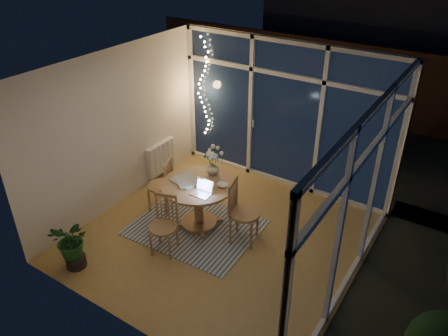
{
  "coord_description": "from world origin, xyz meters",
  "views": [
    {
      "loc": [
        2.91,
        -4.4,
        4.26
      ],
      "look_at": [
        -0.12,
        0.25,
        1.06
      ],
      "focal_mm": 35.0,
      "sensor_mm": 36.0,
      "label": 1
    }
  ],
  "objects": [
    {
      "name": "potted_plant",
      "position": [
        -1.36,
        -1.65,
        0.38
      ],
      "size": [
        0.55,
        0.48,
        0.76
      ],
      "primitive_type": "imported",
      "rotation": [
        0.0,
        0.0,
        0.03
      ],
      "color": "#1A4A1D",
      "rests_on": "floor"
    },
    {
      "name": "wall_left",
      "position": [
        -2.0,
        0.0,
        1.3
      ],
      "size": [
        0.04,
        4.0,
        2.6
      ],
      "primitive_type": "cube",
      "color": "silver",
      "rests_on": "floor"
    },
    {
      "name": "floor",
      "position": [
        0.0,
        0.0,
        0.0
      ],
      "size": [
        4.0,
        4.0,
        0.0
      ],
      "primitive_type": "plane",
      "color": "#9C7844",
      "rests_on": "ground"
    },
    {
      "name": "garden_fence",
      "position": [
        0.0,
        5.5,
        0.9
      ],
      "size": [
        11.0,
        0.08,
        1.8
      ],
      "primitive_type": "cube",
      "color": "#351C13",
      "rests_on": "ground"
    },
    {
      "name": "chair_front",
      "position": [
        -0.51,
        -0.73,
        0.46
      ],
      "size": [
        0.53,
        0.53,
        0.92
      ],
      "primitive_type": "cube",
      "rotation": [
        0.0,
        0.0,
        0.29
      ],
      "color": "#AA7B4C",
      "rests_on": "floor"
    },
    {
      "name": "window_wall_back",
      "position": [
        0.0,
        1.96,
        1.3
      ],
      "size": [
        4.0,
        0.1,
        2.6
      ],
      "primitive_type": "cube",
      "color": "silver",
      "rests_on": "floor"
    },
    {
      "name": "phone",
      "position": [
        -0.48,
        -0.01,
        0.77
      ],
      "size": [
        0.13,
        0.09,
        0.01
      ],
      "primitive_type": "cube",
      "rotation": [
        0.0,
        0.0,
        0.36
      ],
      "color": "black",
      "rests_on": "dining_table"
    },
    {
      "name": "window_wall_right",
      "position": [
        1.96,
        0.0,
        1.3
      ],
      "size": [
        0.1,
        4.0,
        2.6
      ],
      "primitive_type": "cube",
      "color": "silver",
      "rests_on": "floor"
    },
    {
      "name": "rug",
      "position": [
        -0.47,
        -0.04,
        0.01
      ],
      "size": [
        1.96,
        1.59,
        0.01
      ],
      "primitive_type": "cube",
      "rotation": [
        0.0,
        0.0,
        0.04
      ],
      "color": "beige",
      "rests_on": "floor"
    },
    {
      "name": "neighbour_roof",
      "position": [
        0.3,
        8.5,
        2.2
      ],
      "size": [
        7.0,
        3.0,
        2.2
      ],
      "primitive_type": "cube",
      "color": "#32353D",
      "rests_on": "ground"
    },
    {
      "name": "dining_table",
      "position": [
        -0.47,
        0.06,
        0.38
      ],
      "size": [
        1.17,
        1.17,
        0.77
      ],
      "primitive_type": "cylinder",
      "rotation": [
        0.0,
        0.0,
        0.04
      ],
      "color": "#AA7B4C",
      "rests_on": "floor"
    },
    {
      "name": "garden_patio",
      "position": [
        0.5,
        5.0,
        -0.06
      ],
      "size": [
        12.0,
        6.0,
        0.1
      ],
      "primitive_type": "cube",
      "color": "black",
      "rests_on": "ground"
    },
    {
      "name": "flower_vase",
      "position": [
        -0.44,
        0.42,
        0.87
      ],
      "size": [
        0.21,
        0.21,
        0.21
      ],
      "primitive_type": "imported",
      "rotation": [
        0.0,
        0.0,
        0.04
      ],
      "color": "white",
      "rests_on": "dining_table"
    },
    {
      "name": "newspapers",
      "position": [
        -0.66,
        0.05,
        0.78
      ],
      "size": [
        0.5,
        0.45,
        0.02
      ],
      "primitive_type": "cube",
      "rotation": [
        0.0,
        0.0,
        -0.39
      ],
      "color": "beige",
      "rests_on": "dining_table"
    },
    {
      "name": "chair_right",
      "position": [
        0.32,
        0.13,
        0.51
      ],
      "size": [
        0.57,
        0.57,
        1.03
      ],
      "primitive_type": "cube",
      "rotation": [
        0.0,
        0.0,
        1.8
      ],
      "color": "#AA7B4C",
      "rests_on": "floor"
    },
    {
      "name": "chair_left",
      "position": [
        -1.27,
        0.08,
        0.47
      ],
      "size": [
        0.55,
        0.55,
        0.94
      ],
      "primitive_type": "cube",
      "rotation": [
        0.0,
        0.0,
        -1.23
      ],
      "color": "#AA7B4C",
      "rests_on": "floor"
    },
    {
      "name": "fairy_lights",
      "position": [
        -1.65,
        1.88,
        1.52
      ],
      "size": [
        0.24,
        0.1,
        1.85
      ],
      "primitive_type": null,
      "color": "#FDB965",
      "rests_on": "window_wall_back"
    },
    {
      "name": "wall_right",
      "position": [
        2.0,
        0.0,
        1.3
      ],
      "size": [
        0.04,
        4.0,
        2.6
      ],
      "primitive_type": "cube",
      "color": "silver",
      "rests_on": "floor"
    },
    {
      "name": "wall_front",
      "position": [
        0.0,
        -2.0,
        1.3
      ],
      "size": [
        4.0,
        0.04,
        2.6
      ],
      "primitive_type": "cube",
      "color": "silver",
      "rests_on": "floor"
    },
    {
      "name": "laptop",
      "position": [
        -0.26,
        -0.15,
        0.87
      ],
      "size": [
        0.3,
        0.26,
        0.21
      ],
      "primitive_type": null,
      "rotation": [
        0.0,
        0.0,
        0.04
      ],
      "color": "silver",
      "rests_on": "dining_table"
    },
    {
      "name": "radiator",
      "position": [
        -1.94,
        0.9,
        0.4
      ],
      "size": [
        0.1,
        0.7,
        0.58
      ],
      "primitive_type": "cube",
      "color": "silver",
      "rests_on": "wall_left"
    },
    {
      "name": "ceiling",
      "position": [
        0.0,
        0.0,
        2.6
      ],
      "size": [
        4.0,
        4.0,
        0.0
      ],
      "primitive_type": "plane",
      "color": "silver",
      "rests_on": "wall_back"
    },
    {
      "name": "bowl",
      "position": [
        -0.12,
        0.2,
        0.79
      ],
      "size": [
        0.16,
        0.16,
        0.04
      ],
      "primitive_type": "imported",
      "rotation": [
        0.0,
        0.0,
        0.04
      ],
      "color": "white",
      "rests_on": "dining_table"
    },
    {
      "name": "garden_shrubs",
      "position": [
        -0.8,
        3.4,
        0.45
      ],
      "size": [
        0.9,
        0.9,
        0.9
      ],
      "primitive_type": "sphere",
      "color": "black",
      "rests_on": "ground"
    },
    {
      "name": "wall_back",
      "position": [
        0.0,
        2.0,
        1.3
      ],
      "size": [
        4.0,
        0.04,
        2.6
      ],
      "primitive_type": "cube",
      "color": "silver",
      "rests_on": "floor"
    }
  ]
}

